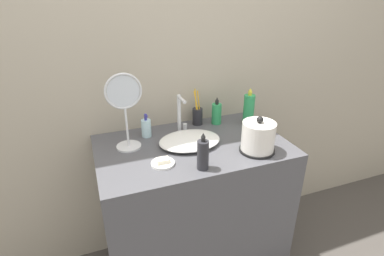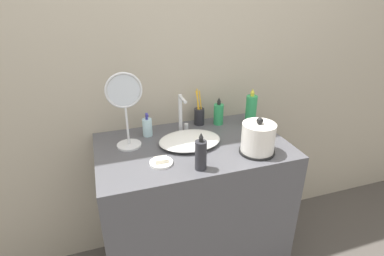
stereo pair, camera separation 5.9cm
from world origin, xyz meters
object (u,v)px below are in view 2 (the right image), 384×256
Objects in this scene: lotion_bottle at (147,127)px; hand_cream_bottle at (251,110)px; faucet at (182,112)px; vanity_mirror at (125,106)px; mouthwash_bottle at (219,114)px; shampoo_bottle at (201,155)px; toothbrush_cup at (199,116)px; electric_kettle at (258,139)px.

lotion_bottle is 0.63m from hand_cream_bottle.
faucet is 0.96× the size of hand_cream_bottle.
mouthwash_bottle is at bearing 11.76° from vanity_mirror.
shampoo_bottle is 0.81× the size of hand_cream_bottle.
toothbrush_cup reaches higher than mouthwash_bottle.
vanity_mirror is at bearing -168.24° from mouthwash_bottle.
toothbrush_cup is 0.12m from mouthwash_bottle.
mouthwash_bottle is 0.74× the size of hand_cream_bottle.
vanity_mirror is at bearing 131.18° from shampoo_bottle.
shampoo_bottle reaches higher than lotion_bottle.
shampoo_bottle is 0.46× the size of vanity_mirror.
mouthwash_bottle reaches higher than lotion_bottle.
electric_kettle is 0.34m from hand_cream_bottle.
mouthwash_bottle is 0.20m from hand_cream_bottle.
hand_cream_bottle is at bearing 3.16° from vanity_mirror.
shampoo_bottle is (-0.03, -0.42, -0.04)m from faucet.
mouthwash_bottle is (0.11, -0.03, 0.01)m from toothbrush_cup.
toothbrush_cup reaches higher than faucet.
electric_kettle is 0.62m from lotion_bottle.
faucet reaches higher than mouthwash_bottle.
lotion_bottle is at bearing -170.43° from toothbrush_cup.
electric_kettle is at bearing -82.69° from mouthwash_bottle.
toothbrush_cup is 0.56× the size of vanity_mirror.
electric_kettle reaches higher than shampoo_bottle.
electric_kettle is 0.48× the size of vanity_mirror.
electric_kettle is (0.29, -0.36, -0.04)m from faucet.
toothbrush_cup is at bearing 9.57° from lotion_bottle.
toothbrush_cup reaches higher than lotion_bottle.
mouthwash_bottle is 0.60m from vanity_mirror.
lotion_bottle is (-0.50, 0.37, -0.02)m from electric_kettle.
mouthwash_bottle is at bearing 156.89° from hand_cream_bottle.
mouthwash_bottle is (0.28, 0.45, -0.01)m from shampoo_bottle.
lotion_bottle is 0.45m from mouthwash_bottle.
shampoo_bottle is at bearing -108.65° from toothbrush_cup.
shampoo_bottle is at bearing -140.79° from hand_cream_bottle.
vanity_mirror reaches higher than mouthwash_bottle.
shampoo_bottle is (-0.16, -0.48, 0.02)m from toothbrush_cup.
faucet is at bearing -154.07° from toothbrush_cup.
vanity_mirror is at bearing -176.84° from hand_cream_bottle.
vanity_mirror is (-0.56, -0.12, 0.16)m from mouthwash_bottle.
electric_kettle is 0.69m from vanity_mirror.
electric_kettle is 0.33m from shampoo_bottle.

